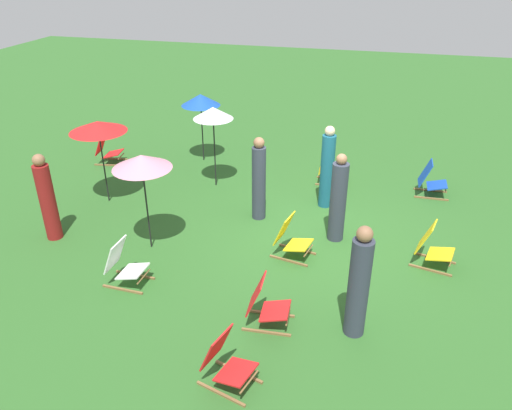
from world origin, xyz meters
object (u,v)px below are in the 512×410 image
(deckchair_4, at_px, (226,362))
(deckchair_0, at_px, (108,150))
(person_2, at_px, (259,180))
(person_3, at_px, (359,285))
(deckchair_5, at_px, (291,238))
(deckchair_6, at_px, (330,168))
(person_0, at_px, (47,199))
(umbrella_3, at_px, (142,162))
(umbrella_1, at_px, (213,113))
(person_1, at_px, (327,169))
(deckchair_1, at_px, (265,304))
(deckchair_8, at_px, (431,181))
(umbrella_0, at_px, (98,127))
(deckchair_2, at_px, (432,247))
(person_4, at_px, (338,200))
(umbrella_2, at_px, (201,100))
(deckchair_3, at_px, (124,265))

(deckchair_4, bearing_deg, deckchair_0, 56.10)
(person_2, relative_size, person_3, 0.98)
(deckchair_5, xyz_separation_m, deckchair_6, (3.44, -0.31, 0.00))
(deckchair_4, bearing_deg, person_0, 75.23)
(deckchair_4, xyz_separation_m, umbrella_3, (2.85, 2.44, 1.42))
(umbrella_1, relative_size, person_1, 1.05)
(person_1, distance_m, person_3, 4.12)
(umbrella_1, xyz_separation_m, person_1, (-0.40, -2.72, -0.92))
(deckchair_4, xyz_separation_m, umbrella_1, (5.83, 2.12, 1.44))
(deckchair_4, xyz_separation_m, deckchair_6, (6.68, -0.54, 0.00))
(deckchair_1, height_order, umbrella_3, umbrella_3)
(person_3, bearing_deg, deckchair_8, -98.52)
(deckchair_0, relative_size, deckchair_6, 1.00)
(person_0, bearing_deg, deckchair_5, -56.93)
(umbrella_0, xyz_separation_m, person_3, (-2.98, -5.80, -0.90))
(deckchair_8, bearing_deg, person_0, 117.29)
(deckchair_8, bearing_deg, umbrella_3, 124.37)
(deckchair_2, height_order, person_2, person_2)
(person_3, bearing_deg, person_2, -47.77)
(deckchair_4, xyz_separation_m, umbrella_0, (4.41, 4.23, 1.41))
(deckchair_2, distance_m, deckchair_8, 2.98)
(deckchair_8, height_order, person_1, person_1)
(deckchair_2, bearing_deg, person_3, 164.12)
(deckchair_4, distance_m, person_1, 5.49)
(person_0, xyz_separation_m, person_4, (1.38, -5.46, -0.00))
(deckchair_1, relative_size, person_0, 0.46)
(umbrella_1, height_order, person_4, umbrella_1)
(deckchair_0, bearing_deg, person_3, -134.30)
(umbrella_2, bearing_deg, person_0, 161.61)
(deckchair_3, height_order, person_4, person_4)
(deckchair_0, bearing_deg, umbrella_0, -159.30)
(deckchair_4, relative_size, deckchair_5, 1.03)
(deckchair_2, height_order, person_0, person_0)
(person_2, bearing_deg, person_0, -84.07)
(deckchair_2, distance_m, person_4, 1.92)
(deckchair_2, bearing_deg, deckchair_0, 84.10)
(deckchair_4, relative_size, umbrella_0, 0.45)
(person_2, bearing_deg, deckchair_3, -50.27)
(umbrella_1, height_order, person_0, umbrella_1)
(deckchair_5, xyz_separation_m, person_2, (1.28, 0.95, 0.50))
(person_4, bearing_deg, deckchair_8, -163.22)
(deckchair_4, bearing_deg, umbrella_1, 36.27)
(deckchair_2, relative_size, person_0, 0.47)
(deckchair_5, bearing_deg, person_1, 2.50)
(person_3, bearing_deg, deckchair_2, -113.28)
(deckchair_8, xyz_separation_m, umbrella_1, (-0.74, 5.01, 1.44))
(deckchair_8, bearing_deg, deckchair_4, 155.75)
(umbrella_3, bearing_deg, umbrella_1, -6.15)
(deckchair_0, distance_m, deckchair_3, 5.61)
(person_2, bearing_deg, deckchair_4, -11.15)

